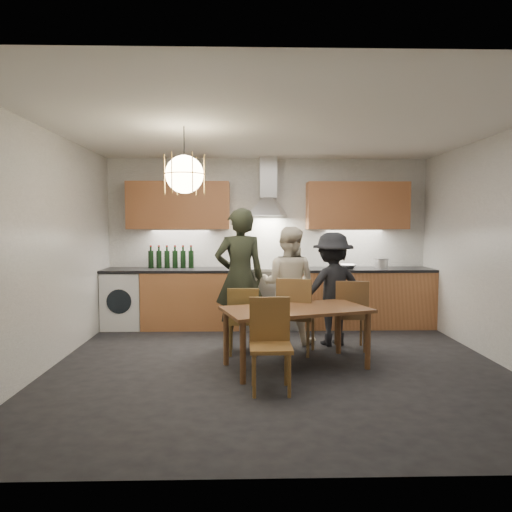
{
  "coord_description": "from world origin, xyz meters",
  "views": [
    {
      "loc": [
        -0.37,
        -4.97,
        1.58
      ],
      "look_at": [
        -0.23,
        0.4,
        1.2
      ],
      "focal_mm": 32.0,
      "sensor_mm": 36.0,
      "label": 1
    }
  ],
  "objects_px": {
    "person_left": "(240,277)",
    "dining_table": "(296,315)",
    "wine_bottles": "(171,257)",
    "chair_front": "(270,337)",
    "mixing_bowl": "(348,266)",
    "stock_pot": "(381,264)",
    "person_mid": "(288,285)",
    "person_right": "(332,289)",
    "chair_back_left": "(243,316)"
  },
  "relations": [
    {
      "from": "person_left",
      "to": "dining_table",
      "type": "bearing_deg",
      "value": 112.64
    },
    {
      "from": "dining_table",
      "to": "wine_bottles",
      "type": "bearing_deg",
      "value": 111.69
    },
    {
      "from": "chair_front",
      "to": "mixing_bowl",
      "type": "height_order",
      "value": "mixing_bowl"
    },
    {
      "from": "dining_table",
      "to": "stock_pot",
      "type": "distance_m",
      "value": 2.54
    },
    {
      "from": "dining_table",
      "to": "wine_bottles",
      "type": "distance_m",
      "value": 2.74
    },
    {
      "from": "chair_front",
      "to": "person_left",
      "type": "relative_size",
      "value": 0.49
    },
    {
      "from": "chair_front",
      "to": "person_mid",
      "type": "height_order",
      "value": "person_mid"
    },
    {
      "from": "person_right",
      "to": "stock_pot",
      "type": "distance_m",
      "value": 1.43
    },
    {
      "from": "dining_table",
      "to": "person_left",
      "type": "bearing_deg",
      "value": 106.77
    },
    {
      "from": "dining_table",
      "to": "person_right",
      "type": "height_order",
      "value": "person_right"
    },
    {
      "from": "dining_table",
      "to": "mixing_bowl",
      "type": "relative_size",
      "value": 6.17
    },
    {
      "from": "person_right",
      "to": "chair_back_left",
      "type": "bearing_deg",
      "value": 6.56
    },
    {
      "from": "chair_front",
      "to": "wine_bottles",
      "type": "relative_size",
      "value": 1.24
    },
    {
      "from": "wine_bottles",
      "to": "person_right",
      "type": "bearing_deg",
      "value": -26.71
    },
    {
      "from": "stock_pot",
      "to": "person_right",
      "type": "bearing_deg",
      "value": -132.47
    },
    {
      "from": "chair_back_left",
      "to": "stock_pot",
      "type": "height_order",
      "value": "stock_pot"
    },
    {
      "from": "dining_table",
      "to": "chair_front",
      "type": "height_order",
      "value": "chair_front"
    },
    {
      "from": "person_right",
      "to": "chair_front",
      "type": "bearing_deg",
      "value": 45.42
    },
    {
      "from": "dining_table",
      "to": "stock_pot",
      "type": "relative_size",
      "value": 8.4
    },
    {
      "from": "dining_table",
      "to": "chair_front",
      "type": "xyz_separation_m",
      "value": [
        -0.32,
        -0.65,
        -0.08
      ]
    },
    {
      "from": "person_mid",
      "to": "mixing_bowl",
      "type": "relative_size",
      "value": 5.54
    },
    {
      "from": "chair_back_left",
      "to": "mixing_bowl",
      "type": "distance_m",
      "value": 2.2
    },
    {
      "from": "person_mid",
      "to": "mixing_bowl",
      "type": "bearing_deg",
      "value": -119.67
    },
    {
      "from": "chair_front",
      "to": "mixing_bowl",
      "type": "relative_size",
      "value": 3.12
    },
    {
      "from": "person_left",
      "to": "stock_pot",
      "type": "height_order",
      "value": "person_left"
    },
    {
      "from": "person_mid",
      "to": "person_right",
      "type": "xyz_separation_m",
      "value": [
        0.56,
        -0.15,
        -0.04
      ]
    },
    {
      "from": "chair_front",
      "to": "person_mid",
      "type": "bearing_deg",
      "value": 78.52
    },
    {
      "from": "person_right",
      "to": "person_mid",
      "type": "bearing_deg",
      "value": -29.98
    },
    {
      "from": "chair_front",
      "to": "person_mid",
      "type": "distance_m",
      "value": 1.8
    },
    {
      "from": "chair_back_left",
      "to": "person_right",
      "type": "distance_m",
      "value": 1.28
    },
    {
      "from": "wine_bottles",
      "to": "chair_back_left",
      "type": "bearing_deg",
      "value": -55.35
    },
    {
      "from": "mixing_bowl",
      "to": "stock_pot",
      "type": "distance_m",
      "value": 0.54
    },
    {
      "from": "person_left",
      "to": "wine_bottles",
      "type": "height_order",
      "value": "person_left"
    },
    {
      "from": "person_mid",
      "to": "wine_bottles",
      "type": "xyz_separation_m",
      "value": [
        -1.72,
        1.0,
        0.3
      ]
    },
    {
      "from": "chair_front",
      "to": "stock_pot",
      "type": "relative_size",
      "value": 4.25
    },
    {
      "from": "chair_front",
      "to": "wine_bottles",
      "type": "xyz_separation_m",
      "value": [
        -1.38,
        2.75,
        0.58
      ]
    },
    {
      "from": "chair_front",
      "to": "wine_bottles",
      "type": "bearing_deg",
      "value": 116.17
    },
    {
      "from": "mixing_bowl",
      "to": "dining_table",
      "type": "bearing_deg",
      "value": -117.5
    },
    {
      "from": "person_left",
      "to": "mixing_bowl",
      "type": "distance_m",
      "value": 1.91
    },
    {
      "from": "person_left",
      "to": "stock_pot",
      "type": "relative_size",
      "value": 8.68
    },
    {
      "from": "dining_table",
      "to": "person_right",
      "type": "bearing_deg",
      "value": 40.95
    },
    {
      "from": "person_left",
      "to": "person_mid",
      "type": "height_order",
      "value": "person_left"
    },
    {
      "from": "wine_bottles",
      "to": "dining_table",
      "type": "bearing_deg",
      "value": -50.94
    },
    {
      "from": "chair_back_left",
      "to": "mixing_bowl",
      "type": "xyz_separation_m",
      "value": [
        1.59,
        1.45,
        0.46
      ]
    },
    {
      "from": "dining_table",
      "to": "person_mid",
      "type": "distance_m",
      "value": 1.11
    },
    {
      "from": "mixing_bowl",
      "to": "wine_bottles",
      "type": "distance_m",
      "value": 2.71
    },
    {
      "from": "person_right",
      "to": "wine_bottles",
      "type": "height_order",
      "value": "person_right"
    },
    {
      "from": "wine_bottles",
      "to": "mixing_bowl",
      "type": "bearing_deg",
      "value": -3.46
    },
    {
      "from": "dining_table",
      "to": "wine_bottles",
      "type": "relative_size",
      "value": 2.46
    },
    {
      "from": "person_left",
      "to": "chair_front",
      "type": "bearing_deg",
      "value": 89.51
    }
  ]
}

